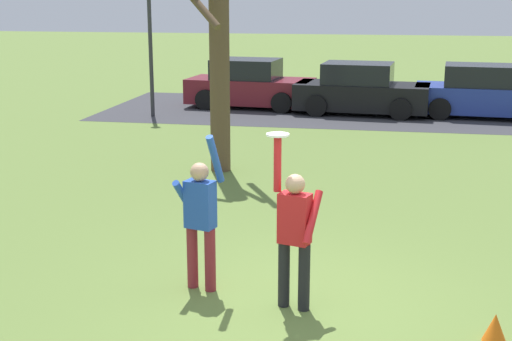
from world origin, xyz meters
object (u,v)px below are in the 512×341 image
(parked_car_maroon, at_px, (250,85))
(person_defender, at_px, (200,215))
(parked_car_black, at_px, (361,91))
(field_cone_orange, at_px, (495,328))
(person_catcher, at_px, (295,230))
(parked_car_blue, at_px, (483,93))
(bare_tree_tall, at_px, (219,47))
(lamppost_by_lot, at_px, (150,31))
(frisbee_disc, at_px, (278,135))

(parked_car_maroon, bearing_deg, person_defender, -76.41)
(parked_car_black, xyz_separation_m, field_cone_orange, (2.01, -14.90, -0.57))
(person_catcher, xyz_separation_m, parked_car_maroon, (-3.44, 15.13, -0.25))
(parked_car_blue, bearing_deg, parked_car_maroon, -179.68)
(person_catcher, distance_m, field_cone_orange, 2.43)
(person_defender, distance_m, bare_tree_tall, 6.45)
(parked_car_blue, height_order, lamppost_by_lot, lamppost_by_lot)
(parked_car_maroon, relative_size, bare_tree_tall, 0.79)
(lamppost_by_lot, distance_m, field_cone_orange, 15.82)
(parked_car_maroon, relative_size, field_cone_orange, 13.26)
(parked_car_blue, xyz_separation_m, lamppost_by_lot, (-9.96, -1.71, 1.86))
(parked_car_black, bearing_deg, person_catcher, -85.86)
(field_cone_orange, bearing_deg, bare_tree_tall, 123.89)
(person_defender, relative_size, bare_tree_tall, 0.38)
(person_catcher, distance_m, parked_car_maroon, 15.52)
(person_defender, relative_size, field_cone_orange, 6.38)
(person_defender, distance_m, field_cone_orange, 3.65)
(person_catcher, height_order, lamppost_by_lot, lamppost_by_lot)
(parked_car_blue, bearing_deg, lamppost_by_lot, -165.18)
(person_catcher, relative_size, bare_tree_tall, 0.39)
(parked_car_maroon, relative_size, parked_car_black, 1.00)
(person_catcher, height_order, parked_car_black, person_catcher)
(lamppost_by_lot, bearing_deg, bare_tree_tall, -60.24)
(person_defender, xyz_separation_m, field_cone_orange, (3.47, -0.80, -0.82))
(person_catcher, distance_m, person_defender, 1.27)
(person_defender, bearing_deg, field_cone_orange, 2.93)
(parked_car_maroon, bearing_deg, bare_tree_tall, -78.16)
(frisbee_disc, distance_m, parked_car_black, 14.46)
(parked_car_maroon, distance_m, field_cone_orange, 16.60)
(parked_car_black, bearing_deg, lamppost_by_lot, -160.26)
(bare_tree_tall, bearing_deg, person_defender, -79.04)
(bare_tree_tall, bearing_deg, field_cone_orange, -56.11)
(parked_car_blue, relative_size, bare_tree_tall, 0.79)
(frisbee_disc, relative_size, parked_car_blue, 0.06)
(person_catcher, distance_m, bare_tree_tall, 7.10)
(parked_car_maroon, relative_size, parked_car_blue, 1.00)
(parked_car_blue, height_order, field_cone_orange, parked_car_blue)
(parked_car_black, xyz_separation_m, lamppost_by_lot, (-6.27, -1.64, 1.86))
(person_defender, bearing_deg, parked_car_maroon, 114.49)
(person_defender, relative_size, frisbee_disc, 7.66)
(field_cone_orange, bearing_deg, parked_car_maroon, 110.03)
(parked_car_black, height_order, field_cone_orange, parked_car_black)
(frisbee_disc, height_order, parked_car_black, frisbee_disc)
(person_defender, height_order, frisbee_disc, frisbee_disc)
(bare_tree_tall, bearing_deg, parked_car_blue, 51.75)
(person_defender, height_order, field_cone_orange, person_defender)
(parked_car_blue, bearing_deg, field_cone_orange, -91.33)
(parked_car_maroon, relative_size, lamppost_by_lot, 1.00)
(frisbee_disc, height_order, parked_car_blue, frisbee_disc)
(lamppost_by_lot, bearing_deg, frisbee_disc, -65.48)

